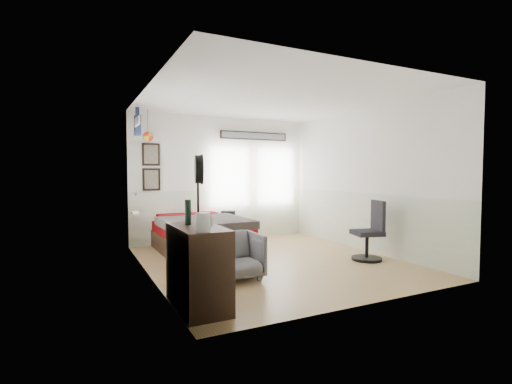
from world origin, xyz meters
TOP-DOWN VIEW (x-y plane):
  - ground_plane at (0.00, 0.00)m, footprint 4.00×4.50m
  - room_shell at (-0.08, 0.19)m, footprint 4.02×4.52m
  - wall_decor at (-1.10, 1.96)m, footprint 3.55×1.32m
  - bed at (-0.84, 1.22)m, footprint 1.51×2.06m
  - dresser at (-1.74, -1.47)m, footprint 0.48×1.00m
  - armchair at (-0.94, -0.64)m, footprint 0.72×0.74m
  - nightstand at (0.01, 1.98)m, footprint 0.56×0.49m
  - task_chair at (1.55, -0.64)m, footprint 0.56×0.56m
  - kettle at (-1.80, -1.86)m, footprint 0.17×0.14m
  - bottle at (-1.80, -1.31)m, footprint 0.07×0.07m
  - stand_fan at (-1.74, -1.54)m, footprint 0.15×0.32m
  - black_bag at (0.01, 1.98)m, footprint 0.35×0.30m

SIDE VIEW (x-z plane):
  - ground_plane at x=0.00m, z-range -0.01..0.00m
  - nightstand at x=0.01m, z-range 0.00..0.49m
  - bed at x=-0.84m, z-range -0.01..0.64m
  - armchair at x=-0.94m, z-range 0.00..0.65m
  - task_chair at x=1.55m, z-range -0.09..0.92m
  - dresser at x=-1.74m, z-range 0.00..0.90m
  - black_bag at x=0.01m, z-range 0.49..0.67m
  - kettle at x=-1.80m, z-range 0.90..1.09m
  - bottle at x=-1.80m, z-range 0.90..1.19m
  - stand_fan at x=-1.74m, z-range 1.12..1.90m
  - room_shell at x=-0.08m, z-range 0.26..2.97m
  - wall_decor at x=-1.10m, z-range 1.38..2.82m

